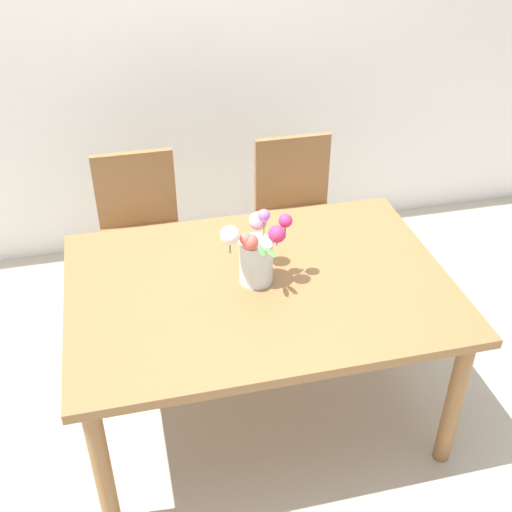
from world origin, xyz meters
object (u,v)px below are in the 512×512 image
Objects in this scene: chair_left at (140,227)px; dining_table at (259,298)px; chair_right at (297,208)px; flower_vase at (256,251)px.

dining_table is at bearing 115.75° from chair_left.
chair_left is at bearing 0.00° from chair_right.
chair_right is at bearing 64.25° from dining_table.
chair_left and chair_right have the same top height.
flower_vase reaches higher than dining_table.
chair_left is 0.86m from chair_right.
chair_right reaches higher than dining_table.
dining_table is at bearing 64.25° from chair_right.
dining_table is 1.74× the size of chair_right.
chair_left is 1.00× the size of chair_right.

